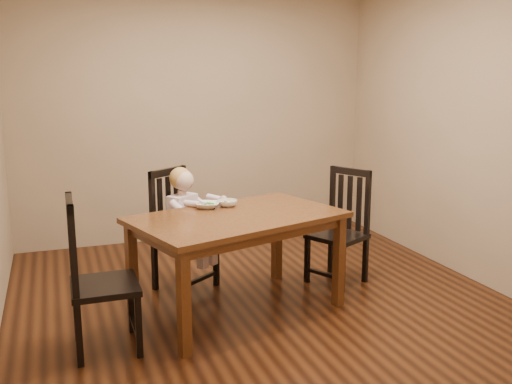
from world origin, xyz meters
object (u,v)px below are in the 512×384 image
object	(u,v)px
chair_left	(96,278)
chair_right	(341,228)
toddler	(185,216)
chair_child	(180,232)
bowl_veg	(227,203)
dining_table	(238,226)
bowl_peas	(208,205)

from	to	relation	value
chair_left	chair_right	xyz separation A→B (m)	(2.17, 0.63, -0.02)
chair_right	toddler	xyz separation A→B (m)	(-1.35, 0.30, 0.16)
chair_left	chair_child	bearing A→B (deg)	141.52
bowl_veg	dining_table	bearing A→B (deg)	-91.99
dining_table	chair_left	xyz separation A→B (m)	(-1.09, -0.30, -0.18)
chair_child	bowl_peas	size ratio (longest dim) A/B	5.46
chair_left	bowl_veg	distance (m)	1.29
dining_table	bowl_peas	distance (m)	0.35
bowl_veg	toddler	bearing A→B (deg)	130.99
chair_left	toddler	world-z (taller)	chair_left
chair_left	bowl_veg	bearing A→B (deg)	119.01
chair_right	chair_left	bearing A→B (deg)	79.32
bowl_veg	chair_left	bearing A→B (deg)	-151.41
chair_left	dining_table	bearing A→B (deg)	105.81
chair_right	toddler	bearing A→B (deg)	50.53
toddler	bowl_peas	bearing A→B (deg)	74.07
chair_child	toddler	world-z (taller)	chair_child
bowl_peas	bowl_veg	distance (m)	0.17
chair_child	bowl_veg	world-z (taller)	chair_child
dining_table	toddler	bearing A→B (deg)	113.67
chair_child	dining_table	bearing A→B (deg)	79.24
chair_left	toddler	xyz separation A→B (m)	(0.82, 0.93, 0.13)
bowl_peas	bowl_veg	world-z (taller)	bowl_veg
chair_child	bowl_veg	xyz separation A→B (m)	(0.32, -0.37, 0.31)
chair_child	chair_right	size ratio (longest dim) A/B	1.02
chair_right	toddler	world-z (taller)	chair_right
dining_table	chair_left	distance (m)	1.15
chair_child	toddler	size ratio (longest dim) A/B	1.85
bowl_veg	chair_child	bearing A→B (deg)	130.38
bowl_peas	toddler	bearing A→B (deg)	109.32
chair_child	toddler	distance (m)	0.15
dining_table	chair_left	bearing A→B (deg)	-164.61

